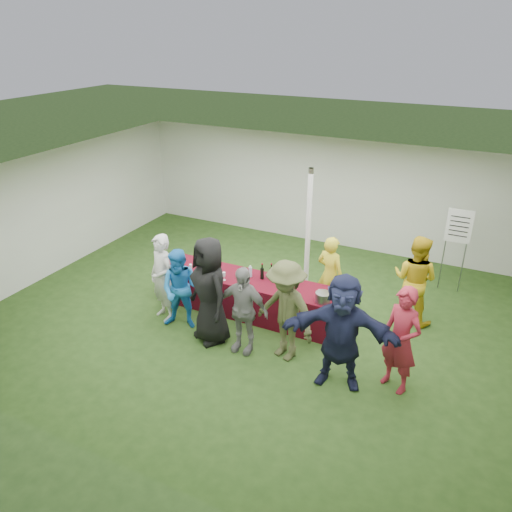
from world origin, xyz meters
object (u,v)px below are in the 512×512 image
at_px(customer_1, 181,290).
at_px(customer_6, 401,340).
at_px(staff_back, 415,279).
at_px(customer_2, 210,291).
at_px(customer_4, 286,311).
at_px(staff_pourer, 330,275).
at_px(customer_0, 162,278).
at_px(customer_5, 341,331).
at_px(wine_list_sign, 458,232).
at_px(serving_table, 247,295).
at_px(customer_3, 242,310).
at_px(dump_bucket, 323,297).

bearing_deg(customer_1, customer_6, -14.43).
bearing_deg(staff_back, customer_2, 49.15).
distance_m(customer_2, customer_6, 3.24).
bearing_deg(customer_4, staff_pourer, 103.23).
bearing_deg(customer_0, customer_5, 17.96).
height_order(wine_list_sign, customer_5, customer_5).
relative_size(serving_table, customer_5, 1.91).
relative_size(customer_0, customer_3, 1.08).
xyz_separation_m(customer_2, customer_6, (3.23, 0.11, -0.10)).
height_order(wine_list_sign, customer_3, wine_list_sign).
xyz_separation_m(customer_1, customer_3, (1.34, -0.16, 0.02)).
height_order(wine_list_sign, staff_pourer, wine_list_sign).
xyz_separation_m(dump_bucket, wine_list_sign, (1.83, 2.89, 0.48)).
height_order(serving_table, customer_4, customer_4).
distance_m(staff_back, customer_1, 4.29).
relative_size(serving_table, wine_list_sign, 2.00).
height_order(serving_table, dump_bucket, dump_bucket).
relative_size(wine_list_sign, customer_5, 0.95).
height_order(customer_1, customer_2, customer_2).
distance_m(wine_list_sign, customer_6, 3.69).
distance_m(customer_0, customer_6, 4.39).
relative_size(serving_table, dump_bucket, 13.41).
height_order(customer_0, customer_5, customer_5).
bearing_deg(customer_2, staff_pourer, 79.57).
height_order(staff_pourer, customer_5, customer_5).
bearing_deg(customer_6, wine_list_sign, 109.26).
bearing_deg(staff_back, customer_1, 42.66).
distance_m(customer_4, customer_5, 1.05).
bearing_deg(customer_0, customer_2, 13.74).
relative_size(serving_table, customer_2, 1.85).
distance_m(serving_table, wine_list_sign, 4.45).
xyz_separation_m(customer_2, customer_5, (2.40, -0.17, -0.03)).
relative_size(dump_bucket, customer_4, 0.15).
bearing_deg(customer_5, customer_4, 155.86).
distance_m(dump_bucket, customer_4, 0.86).
xyz_separation_m(customer_4, customer_5, (1.01, -0.26, 0.06)).
bearing_deg(customer_2, customer_1, -158.84).
height_order(customer_0, customer_3, customer_0).
xyz_separation_m(staff_pourer, customer_2, (-1.57, -1.81, 0.18)).
bearing_deg(staff_back, customer_0, 38.71).
xyz_separation_m(customer_3, customer_5, (1.74, -0.12, 0.15)).
bearing_deg(customer_6, dump_bucket, 177.97).
height_order(staff_pourer, customer_1, staff_pourer).
relative_size(customer_2, customer_4, 1.09).
bearing_deg(wine_list_sign, customer_5, -106.88).
xyz_separation_m(dump_bucket, customer_4, (-0.37, -0.78, 0.05)).
distance_m(customer_1, customer_5, 3.10).
height_order(dump_bucket, customer_2, customer_2).
bearing_deg(customer_1, customer_0, 153.64).
bearing_deg(customer_1, staff_back, 14.69).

